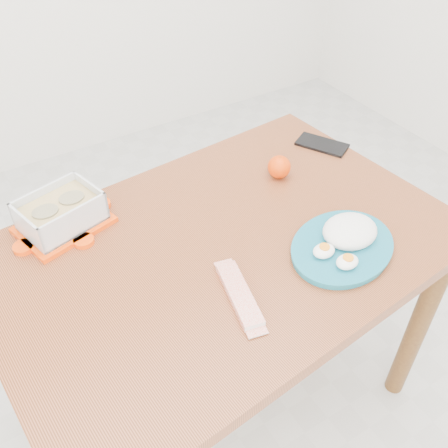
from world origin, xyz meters
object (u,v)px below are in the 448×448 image
food_container (61,213)px  smartphone (322,145)px  dining_table (224,271)px  rice_plate (345,240)px  orange_fruit (279,167)px

food_container → smartphone: bearing=-18.2°
dining_table → food_container: food_container is taller
rice_plate → dining_table: bearing=128.0°
food_container → orange_fruit: 0.61m
food_container → dining_table: bearing=-54.4°
food_container → orange_fruit: food_container is taller
dining_table → food_container: bearing=135.1°
dining_table → rice_plate: rice_plate is taller
food_container → rice_plate: food_container is taller
smartphone → orange_fruit: bearing=166.9°
dining_table → smartphone: smartphone is taller
food_container → smartphone: food_container is taller
smartphone → food_container: bearing=147.6°
dining_table → food_container: (-0.32, 0.26, 0.15)m
rice_plate → smartphone: bearing=39.8°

